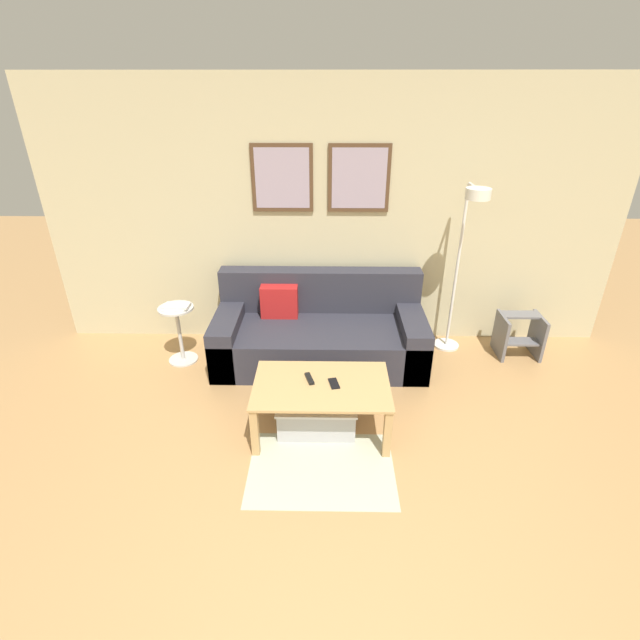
# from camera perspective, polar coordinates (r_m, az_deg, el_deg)

# --- Properties ---
(ground_plane) EXTENTS (16.00, 16.00, 0.00)m
(ground_plane) POSITION_cam_1_polar(r_m,az_deg,el_deg) (2.80, 1.83, -34.15)
(ground_plane) COLOR tan
(wall_back) EXTENTS (5.60, 0.09, 2.55)m
(wall_back) POSITION_cam_1_polar(r_m,az_deg,el_deg) (4.59, 1.57, 12.44)
(wall_back) COLOR #C6BC93
(wall_back) RESTS_ON ground_plane
(area_rug) EXTENTS (1.03, 0.73, 0.01)m
(area_rug) POSITION_cam_1_polar(r_m,az_deg,el_deg) (3.47, 0.17, -17.83)
(area_rug) COLOR #B2B79E
(area_rug) RESTS_ON ground_plane
(couch) EXTENTS (2.00, 0.91, 0.81)m
(couch) POSITION_cam_1_polar(r_m,az_deg,el_deg) (4.54, -0.09, -1.57)
(couch) COLOR #2D2D38
(couch) RESTS_ON ground_plane
(coffee_table) EXTENTS (1.03, 0.65, 0.43)m
(coffee_table) POSITION_cam_1_polar(r_m,az_deg,el_deg) (3.57, 0.19, -8.82)
(coffee_table) COLOR tan
(coffee_table) RESTS_ON ground_plane
(storage_bin) EXTENTS (0.62, 0.36, 0.26)m
(storage_bin) POSITION_cam_1_polar(r_m,az_deg,el_deg) (3.71, -0.42, -11.67)
(storage_bin) COLOR #B2B2B7
(storage_bin) RESTS_ON ground_plane
(floor_lamp) EXTENTS (0.26, 0.52, 1.68)m
(floor_lamp) POSITION_cam_1_polar(r_m,az_deg,el_deg) (4.42, 17.58, 8.99)
(floor_lamp) COLOR white
(floor_lamp) RESTS_ON ground_plane
(side_table) EXTENTS (0.33, 0.33, 0.58)m
(side_table) POSITION_cam_1_polar(r_m,az_deg,el_deg) (4.64, -16.97, -1.09)
(side_table) COLOR silver
(side_table) RESTS_ON ground_plane
(book_stack) EXTENTS (0.24, 0.17, 0.03)m
(book_stack) POSITION_cam_1_polar(r_m,az_deg,el_deg) (4.52, -17.29, 1.59)
(book_stack) COLOR silver
(book_stack) RESTS_ON side_table
(remote_control) EXTENTS (0.08, 0.16, 0.02)m
(remote_control) POSITION_cam_1_polar(r_m,az_deg,el_deg) (3.57, -1.31, -7.23)
(remote_control) COLOR black
(remote_control) RESTS_ON coffee_table
(cell_phone) EXTENTS (0.09, 0.15, 0.01)m
(cell_phone) POSITION_cam_1_polar(r_m,az_deg,el_deg) (3.53, 1.72, -7.81)
(cell_phone) COLOR black
(cell_phone) RESTS_ON coffee_table
(step_stool) EXTENTS (0.40, 0.35, 0.42)m
(step_stool) POSITION_cam_1_polar(r_m,az_deg,el_deg) (5.01, 23.30, -1.61)
(step_stool) COLOR slate
(step_stool) RESTS_ON ground_plane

